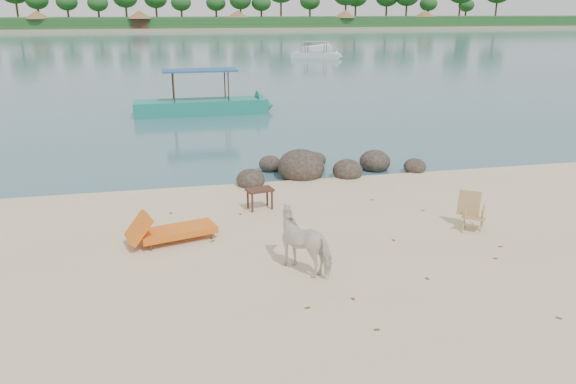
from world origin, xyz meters
name	(u,v)px	position (x,y,z in m)	size (l,w,h in m)	color
water	(176,40)	(0.00, 90.00, 0.00)	(400.00, 400.00, 0.00)	#346168
far_shore	(169,26)	(0.00, 170.00, 0.00)	(420.00, 90.00, 1.40)	tan
far_scenery	(170,17)	(0.03, 136.70, 3.14)	(420.00, 18.00, 9.50)	#1E4C1E
boulders	(319,168)	(2.14, 6.57, 0.20)	(6.18, 2.75, 1.09)	#2A241C
cow	(307,242)	(0.07, 0.00, 0.60)	(0.65, 1.43, 1.21)	silver
side_table	(260,200)	(-0.25, 3.68, 0.27)	(0.67, 0.44, 0.54)	#351E15
lounge_chair	(177,228)	(-2.40, 2.03, 0.32)	(2.12, 0.74, 0.64)	orange
deck_chair	(474,214)	(4.40, 1.18, 0.43)	(0.55, 0.61, 0.87)	#A48152
boat_near	(200,77)	(-0.75, 18.39, 1.78)	(7.34, 1.65, 3.56)	#1C7E6F
boat_mid	(316,44)	(13.57, 49.62, 1.41)	(5.80, 1.30, 2.83)	silver
boat_far	(318,47)	(16.94, 61.19, 0.35)	(6.09, 1.37, 0.71)	silver
dead_leaves	(347,257)	(1.05, 0.41, 0.00)	(7.14, 7.37, 0.00)	brown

